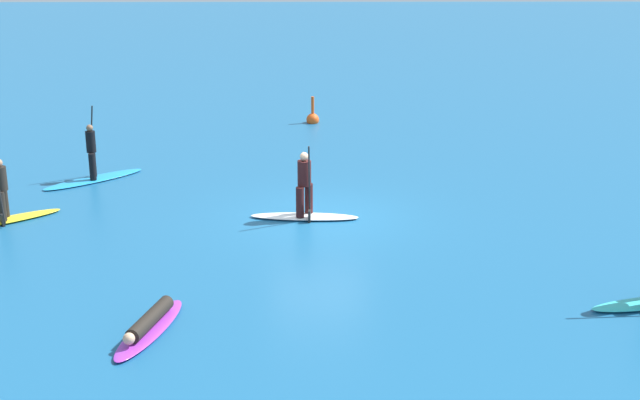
% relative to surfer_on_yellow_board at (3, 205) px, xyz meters
% --- Properties ---
extents(ground_plane, '(120.00, 120.00, 0.00)m').
position_rel_surfer_on_yellow_board_xyz_m(ground_plane, '(8.26, 0.26, -0.46)').
color(ground_plane, '#195684').
rests_on(ground_plane, ground).
extents(surfer_on_yellow_board, '(2.72, 2.25, 2.10)m').
position_rel_surfer_on_yellow_board_xyz_m(surfer_on_yellow_board, '(0.00, 0.00, 0.00)').
color(surfer_on_yellow_board, yellow).
rests_on(surfer_on_yellow_board, ground_plane).
extents(surfer_on_white_board, '(2.90, 0.86, 2.09)m').
position_rel_surfer_on_yellow_board_xyz_m(surfer_on_white_board, '(7.85, 0.22, 0.04)').
color(surfer_on_white_board, white).
rests_on(surfer_on_white_board, ground_plane).
extents(surfer_on_blue_board, '(2.92, 2.74, 2.30)m').
position_rel_surfer_on_yellow_board_xyz_m(surfer_on_blue_board, '(1.43, 3.78, -0.07)').
color(surfer_on_blue_board, '#1E8CD1').
rests_on(surfer_on_blue_board, ground_plane).
extents(surfer_on_purple_board, '(1.31, 2.83, 0.39)m').
position_rel_surfer_on_yellow_board_xyz_m(surfer_on_purple_board, '(4.90, -6.40, -0.32)').
color(surfer_on_purple_board, purple).
rests_on(surfer_on_purple_board, ground_plane).
extents(marker_buoy, '(0.49, 0.49, 1.15)m').
position_rel_surfer_on_yellow_board_xyz_m(marker_buoy, '(8.07, 11.42, -0.30)').
color(marker_buoy, '#E55119').
rests_on(marker_buoy, ground_plane).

